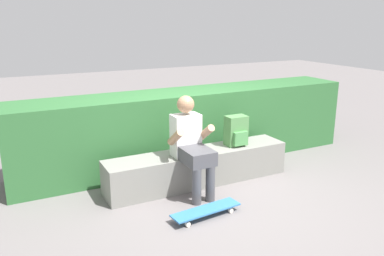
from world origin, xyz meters
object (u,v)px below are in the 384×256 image
at_px(skateboard_near_person, 206,210).
at_px(backpack_on_bench, 236,131).
at_px(bench_main, 198,167).
at_px(person_skater, 191,143).

xyz_separation_m(skateboard_near_person, backpack_on_bench, (0.92, 0.84, 0.55)).
distance_m(bench_main, skateboard_near_person, 0.93).
bearing_deg(skateboard_near_person, bench_main, 67.18).
bearing_deg(skateboard_near_person, backpack_on_bench, 42.39).
bearing_deg(bench_main, person_skater, -135.26).
relative_size(bench_main, skateboard_near_person, 3.00).
xyz_separation_m(bench_main, skateboard_near_person, (-0.36, -0.85, -0.14)).
bearing_deg(backpack_on_bench, person_skater, -165.35).
distance_m(bench_main, person_skater, 0.52).
bearing_deg(bench_main, backpack_on_bench, -0.96).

